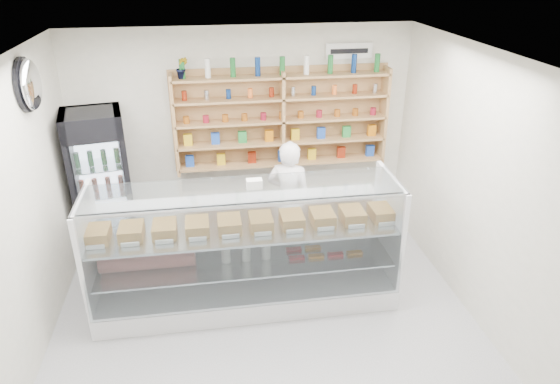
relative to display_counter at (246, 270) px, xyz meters
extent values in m
plane|color=#BABABF|center=(0.17, -0.73, -0.38)|extent=(5.00, 5.00, 0.00)
plane|color=white|center=(0.17, -0.73, 2.42)|extent=(5.00, 5.00, 0.00)
plane|color=beige|center=(0.17, 1.77, 1.02)|extent=(4.50, 0.00, 4.50)
plane|color=beige|center=(-2.08, -0.73, 1.02)|extent=(0.00, 5.00, 5.00)
plane|color=beige|center=(2.42, -0.73, 1.02)|extent=(0.00, 5.00, 5.00)
cube|color=white|center=(0.00, -0.01, -0.25)|extent=(3.29, 0.93, 0.27)
cube|color=white|center=(0.00, 0.42, 0.24)|extent=(3.29, 0.05, 0.69)
cube|color=silver|center=(0.00, -0.01, 0.18)|extent=(3.16, 0.82, 0.02)
cube|color=silver|center=(0.00, -0.01, 0.58)|extent=(3.22, 0.86, 0.02)
cube|color=silver|center=(0.00, -0.46, 0.47)|extent=(3.22, 0.13, 1.15)
cube|color=silver|center=(0.00, -0.07, 1.04)|extent=(3.22, 0.65, 0.01)
imported|color=white|center=(0.64, 0.92, 0.39)|extent=(0.67, 0.56, 1.55)
cube|color=black|center=(-1.68, 1.29, 0.58)|extent=(0.80, 0.78, 1.92)
cube|color=#31053E|center=(-1.74, 0.97, 1.39)|extent=(0.67, 0.15, 0.27)
cube|color=silver|center=(-1.74, 0.96, 0.49)|extent=(0.57, 0.11, 1.52)
cube|color=#A8854F|center=(-0.73, 1.61, 1.21)|extent=(0.04, 0.28, 1.33)
cube|color=#A8854F|center=(0.67, 1.61, 1.21)|extent=(0.04, 0.28, 1.33)
cube|color=#A8854F|center=(2.07, 1.61, 1.21)|extent=(0.04, 0.28, 1.33)
cube|color=#A8854F|center=(0.67, 1.61, 0.62)|extent=(2.80, 0.28, 0.03)
cube|color=#A8854F|center=(0.67, 1.61, 0.92)|extent=(2.80, 0.28, 0.03)
cube|color=#A8854F|center=(0.67, 1.61, 1.22)|extent=(2.80, 0.28, 0.03)
cube|color=#A8854F|center=(0.67, 1.61, 1.52)|extent=(2.80, 0.28, 0.03)
cube|color=#A8854F|center=(0.67, 1.61, 1.80)|extent=(2.80, 0.28, 0.03)
imported|color=#1E6626|center=(-0.58, 1.61, 1.94)|extent=(0.15, 0.12, 0.27)
ellipsoid|color=silver|center=(-2.00, 0.47, 2.07)|extent=(0.15, 0.50, 0.50)
cube|color=white|center=(1.57, 1.74, 2.07)|extent=(0.62, 0.03, 0.20)
camera|label=1|loc=(-0.34, -4.67, 3.24)|focal=32.00mm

